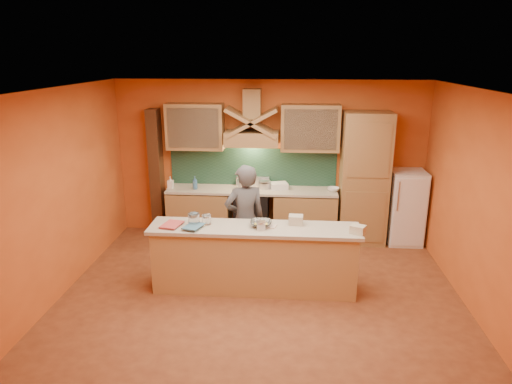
# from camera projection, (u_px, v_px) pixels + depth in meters

# --- Properties ---
(floor) EXTENTS (5.50, 5.00, 0.01)m
(floor) POSITION_uv_depth(u_px,v_px,m) (260.00, 300.00, 6.23)
(floor) COLOR brown
(floor) RESTS_ON ground
(ceiling) EXTENTS (5.50, 5.00, 0.01)m
(ceiling) POSITION_uv_depth(u_px,v_px,m) (261.00, 90.00, 5.41)
(ceiling) COLOR white
(ceiling) RESTS_ON wall_back
(wall_back) EXTENTS (5.50, 0.02, 2.80)m
(wall_back) POSITION_uv_depth(u_px,v_px,m) (270.00, 159.00, 8.21)
(wall_back) COLOR #D36229
(wall_back) RESTS_ON floor
(wall_front) EXTENTS (5.50, 0.02, 2.80)m
(wall_front) POSITION_uv_depth(u_px,v_px,m) (238.00, 305.00, 3.44)
(wall_front) COLOR #D36229
(wall_front) RESTS_ON floor
(wall_left) EXTENTS (0.02, 5.00, 2.80)m
(wall_left) POSITION_uv_depth(u_px,v_px,m) (53.00, 197.00, 6.02)
(wall_left) COLOR #D36229
(wall_left) RESTS_ON floor
(wall_right) EXTENTS (0.02, 5.00, 2.80)m
(wall_right) POSITION_uv_depth(u_px,v_px,m) (482.00, 208.00, 5.62)
(wall_right) COLOR #D36229
(wall_right) RESTS_ON floor
(base_cabinet_left) EXTENTS (1.10, 0.60, 0.86)m
(base_cabinet_left) POSITION_uv_depth(u_px,v_px,m) (200.00, 214.00, 8.29)
(base_cabinet_left) COLOR #9E7748
(base_cabinet_left) RESTS_ON floor
(base_cabinet_right) EXTENTS (1.10, 0.60, 0.86)m
(base_cabinet_right) POSITION_uv_depth(u_px,v_px,m) (305.00, 216.00, 8.15)
(base_cabinet_right) COLOR #9E7748
(base_cabinet_right) RESTS_ON floor
(counter_top) EXTENTS (3.00, 0.62, 0.04)m
(counter_top) POSITION_uv_depth(u_px,v_px,m) (252.00, 190.00, 8.09)
(counter_top) COLOR #B9AF9C
(counter_top) RESTS_ON base_cabinet_left
(stove) EXTENTS (0.60, 0.58, 0.90)m
(stove) POSITION_uv_depth(u_px,v_px,m) (252.00, 214.00, 8.22)
(stove) COLOR black
(stove) RESTS_ON floor
(backsplash) EXTENTS (3.00, 0.03, 0.70)m
(backsplash) POSITION_uv_depth(u_px,v_px,m) (253.00, 167.00, 8.26)
(backsplash) COLOR #1B3B2D
(backsplash) RESTS_ON wall_back
(range_hood) EXTENTS (0.92, 0.50, 0.24)m
(range_hood) POSITION_uv_depth(u_px,v_px,m) (252.00, 138.00, 7.87)
(range_hood) COLOR #9E7748
(range_hood) RESTS_ON wall_back
(hood_chimney) EXTENTS (0.30, 0.30, 0.50)m
(hood_chimney) POSITION_uv_depth(u_px,v_px,m) (252.00, 104.00, 7.79)
(hood_chimney) COLOR #9E7748
(hood_chimney) RESTS_ON wall_back
(upper_cabinet_left) EXTENTS (1.00, 0.35, 0.80)m
(upper_cabinet_left) POSITION_uv_depth(u_px,v_px,m) (195.00, 127.00, 7.96)
(upper_cabinet_left) COLOR #9E7748
(upper_cabinet_left) RESTS_ON wall_back
(upper_cabinet_right) EXTENTS (1.00, 0.35, 0.80)m
(upper_cabinet_right) POSITION_uv_depth(u_px,v_px,m) (310.00, 128.00, 7.81)
(upper_cabinet_right) COLOR #9E7748
(upper_cabinet_right) RESTS_ON wall_back
(pantry_column) EXTENTS (0.80, 0.60, 2.30)m
(pantry_column) POSITION_uv_depth(u_px,v_px,m) (364.00, 179.00, 7.87)
(pantry_column) COLOR #9E7748
(pantry_column) RESTS_ON floor
(fridge) EXTENTS (0.58, 0.60, 1.30)m
(fridge) POSITION_uv_depth(u_px,v_px,m) (406.00, 207.00, 7.96)
(fridge) COLOR white
(fridge) RESTS_ON floor
(trim_column_left) EXTENTS (0.20, 0.30, 2.30)m
(trim_column_left) POSITION_uv_depth(u_px,v_px,m) (157.00, 172.00, 8.29)
(trim_column_left) COLOR #472816
(trim_column_left) RESTS_ON floor
(island_body) EXTENTS (2.80, 0.55, 0.88)m
(island_body) POSITION_uv_depth(u_px,v_px,m) (254.00, 260.00, 6.39)
(island_body) COLOR tan
(island_body) RESTS_ON floor
(island_top) EXTENTS (2.90, 0.62, 0.05)m
(island_top) POSITION_uv_depth(u_px,v_px,m) (254.00, 229.00, 6.25)
(island_top) COLOR #B9AF9C
(island_top) RESTS_ON island_body
(person) EXTENTS (0.72, 0.60, 1.69)m
(person) POSITION_uv_depth(u_px,v_px,m) (245.00, 220.00, 6.78)
(person) COLOR #4C4C51
(person) RESTS_ON floor
(pot_large) EXTENTS (0.26, 0.26, 0.17)m
(pot_large) POSITION_uv_depth(u_px,v_px,m) (244.00, 185.00, 8.07)
(pot_large) COLOR silver
(pot_large) RESTS_ON stove
(pot_small) EXTENTS (0.28, 0.28, 0.13)m
(pot_small) POSITION_uv_depth(u_px,v_px,m) (264.00, 186.00, 8.11)
(pot_small) COLOR silver
(pot_small) RESTS_ON stove
(soap_bottle_a) EXTENTS (0.10, 0.10, 0.21)m
(soap_bottle_a) POSITION_uv_depth(u_px,v_px,m) (170.00, 182.00, 8.11)
(soap_bottle_a) COLOR white
(soap_bottle_a) RESTS_ON counter_top
(soap_bottle_b) EXTENTS (0.12, 0.12, 0.24)m
(soap_bottle_b) POSITION_uv_depth(u_px,v_px,m) (195.00, 183.00, 8.04)
(soap_bottle_b) COLOR #366594
(soap_bottle_b) RESTS_ON counter_top
(bowl_back) EXTENTS (0.28, 0.28, 0.07)m
(bowl_back) POSITION_uv_depth(u_px,v_px,m) (333.00, 189.00, 7.95)
(bowl_back) COLOR silver
(bowl_back) RESTS_ON counter_top
(dish_rack) EXTENTS (0.34, 0.30, 0.11)m
(dish_rack) POSITION_uv_depth(u_px,v_px,m) (279.00, 186.00, 8.10)
(dish_rack) COLOR white
(dish_rack) RESTS_ON counter_top
(book_lower) EXTENTS (0.31, 0.37, 0.03)m
(book_lower) POSITION_uv_depth(u_px,v_px,m) (164.00, 224.00, 6.31)
(book_lower) COLOR #BF4445
(book_lower) RESTS_ON island_top
(book_upper) EXTENTS (0.30, 0.35, 0.02)m
(book_upper) POSITION_uv_depth(u_px,v_px,m) (187.00, 225.00, 6.22)
(book_upper) COLOR teal
(book_upper) RESTS_ON island_top
(jar_large) EXTENTS (0.19, 0.19, 0.18)m
(jar_large) POSITION_uv_depth(u_px,v_px,m) (194.00, 220.00, 6.27)
(jar_large) COLOR white
(jar_large) RESTS_ON island_top
(jar_small) EXTENTS (0.13, 0.13, 0.13)m
(jar_small) POSITION_uv_depth(u_px,v_px,m) (207.00, 220.00, 6.33)
(jar_small) COLOR white
(jar_small) RESTS_ON island_top
(kitchen_scale) EXTENTS (0.13, 0.13, 0.09)m
(kitchen_scale) POSITION_uv_depth(u_px,v_px,m) (261.00, 226.00, 6.14)
(kitchen_scale) COLOR silver
(kitchen_scale) RESTS_ON island_top
(mixing_bowl) EXTENTS (0.30, 0.30, 0.07)m
(mixing_bowl) POSITION_uv_depth(u_px,v_px,m) (261.00, 224.00, 6.26)
(mixing_bowl) COLOR silver
(mixing_bowl) RESTS_ON island_top
(cloth) EXTENTS (0.24, 0.20, 0.01)m
(cloth) POSITION_uv_depth(u_px,v_px,m) (268.00, 226.00, 6.27)
(cloth) COLOR beige
(cloth) RESTS_ON island_top
(grocery_bag_a) EXTENTS (0.20, 0.16, 0.13)m
(grocery_bag_a) POSITION_uv_depth(u_px,v_px,m) (296.00, 220.00, 6.33)
(grocery_bag_a) COLOR beige
(grocery_bag_a) RESTS_ON island_top
(grocery_bag_b) EXTENTS (0.23, 0.21, 0.11)m
(grocery_bag_b) POSITION_uv_depth(u_px,v_px,m) (358.00, 230.00, 6.00)
(grocery_bag_b) COLOR beige
(grocery_bag_b) RESTS_ON island_top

